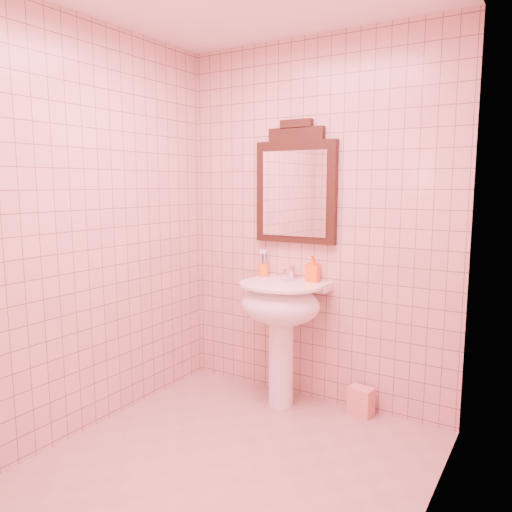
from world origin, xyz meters
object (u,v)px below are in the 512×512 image
Objects in this scene: pedestal_sink at (281,313)px; mirror at (296,187)px; soap_dispenser at (313,269)px; toothbrush_cup at (263,269)px; towel at (361,401)px.

pedestal_sink is 0.87m from mirror.
pedestal_sink is 0.37m from soap_dispenser.
mirror is (0.00, 0.20, 0.85)m from pedestal_sink.
toothbrush_cup reaches higher than pedestal_sink.
towel is at bearing -5.93° from mirror.
toothbrush_cup is 0.88× the size of towel.
toothbrush_cup is at bearing 144.22° from pedestal_sink.
mirror is at bearing 174.07° from towel.
mirror is 1.51m from towel.
mirror reaches higher than towel.
towel is (0.77, -0.03, -0.82)m from toothbrush_cup.
mirror is at bearing 6.71° from toothbrush_cup.
mirror reaches higher than soap_dispenser.
pedestal_sink is 4.70× the size of soap_dispenser.
toothbrush_cup is (-0.24, 0.17, 0.25)m from pedestal_sink.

